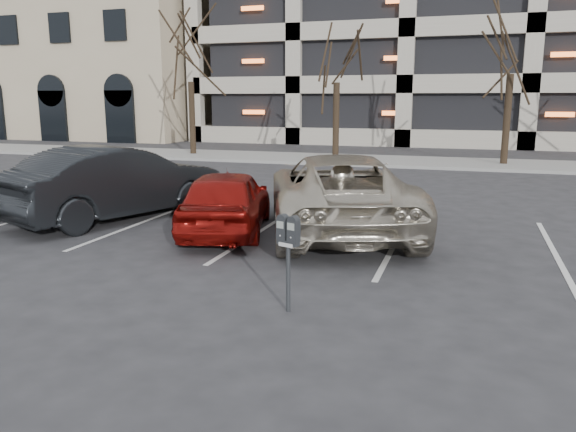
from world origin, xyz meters
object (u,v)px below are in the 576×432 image
(parking_meter, at_px, (288,240))
(car_red, at_px, (227,201))
(tree_b, at_px, (338,33))
(suv_silver, at_px, (339,192))
(tree_a, at_px, (189,35))
(car_dark, at_px, (117,182))
(tree_c, at_px, (515,15))

(parking_meter, bearing_deg, car_red, 143.88)
(tree_b, relative_size, suv_silver, 1.18)
(parking_meter, bearing_deg, tree_b, 121.30)
(tree_a, bearing_deg, parking_meter, -59.42)
(tree_a, height_order, car_red, tree_a)
(tree_a, xyz_separation_m, car_dark, (5.05, -13.50, -4.74))
(tree_c, bearing_deg, car_dark, -123.54)
(tree_c, height_order, car_red, tree_c)
(tree_b, xyz_separation_m, car_red, (0.98, -14.01, -4.77))
(tree_a, distance_m, tree_c, 14.00)
(tree_b, distance_m, car_red, 14.83)
(tree_c, xyz_separation_m, suv_silver, (-3.88, -13.13, -5.07))
(parking_meter, height_order, car_dark, car_dark)
(tree_c, height_order, suv_silver, tree_c)
(tree_b, xyz_separation_m, tree_c, (7.00, 0.00, 0.44))
(tree_a, relative_size, car_red, 1.98)
(tree_a, height_order, car_dark, tree_a)
(tree_a, xyz_separation_m, tree_b, (7.00, 0.00, -0.15))
(parking_meter, xyz_separation_m, car_dark, (-5.48, 4.30, -0.12))
(car_dark, bearing_deg, car_red, -168.28)
(tree_b, distance_m, tree_c, 7.01)
(tree_b, height_order, suv_silver, tree_b)
(tree_c, bearing_deg, suv_silver, -106.48)
(tree_c, xyz_separation_m, parking_meter, (-3.48, -17.81, -4.92))
(tree_a, bearing_deg, car_dark, -69.51)
(tree_a, relative_size, parking_meter, 6.18)
(tree_b, relative_size, car_dark, 1.48)
(car_dark, bearing_deg, tree_c, -102.14)
(tree_a, height_order, tree_b, tree_a)
(tree_b, bearing_deg, suv_silver, -76.64)
(tree_b, bearing_deg, car_dark, -98.23)
(parking_meter, distance_m, car_red, 4.58)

